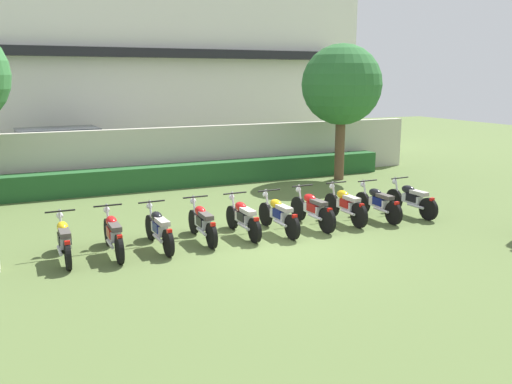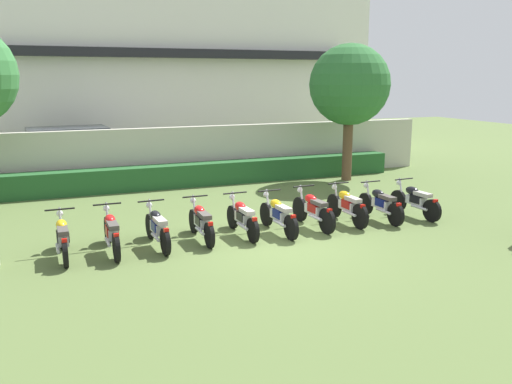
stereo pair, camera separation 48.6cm
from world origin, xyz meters
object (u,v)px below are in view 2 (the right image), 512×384
at_px(motorcycle_in_row_6, 313,209).
at_px(motorcycle_in_row_1, 111,232).
at_px(motorcycle_in_row_5, 278,215).
at_px(motorcycle_in_row_0, 63,237).
at_px(motorcycle_in_row_3, 201,221).
at_px(tree_far_side, 350,85).
at_px(motorcycle_in_row_4, 242,217).
at_px(motorcycle_in_row_9, 415,200).
at_px(parked_car, 73,154).
at_px(motorcycle_in_row_2, 157,227).
at_px(motorcycle_in_row_7, 347,206).
at_px(motorcycle_in_row_8, 380,203).

bearing_deg(motorcycle_in_row_6, motorcycle_in_row_1, 88.16).
bearing_deg(motorcycle_in_row_6, motorcycle_in_row_5, 92.61).
bearing_deg(motorcycle_in_row_0, motorcycle_in_row_3, -87.95).
bearing_deg(tree_far_side, motorcycle_in_row_4, -139.49).
bearing_deg(motorcycle_in_row_5, tree_far_side, -46.53).
xyz_separation_m(motorcycle_in_row_3, motorcycle_in_row_9, (5.88, -0.10, 0.01)).
xyz_separation_m(motorcycle_in_row_0, motorcycle_in_row_9, (8.86, 0.04, 0.00)).
bearing_deg(motorcycle_in_row_6, motorcycle_in_row_4, 86.23).
bearing_deg(motorcycle_in_row_1, motorcycle_in_row_0, 89.71).
xyz_separation_m(motorcycle_in_row_0, motorcycle_in_row_3, (2.98, 0.14, -0.00)).
height_order(parked_car, motorcycle_in_row_1, parked_car).
bearing_deg(tree_far_side, motorcycle_in_row_1, -149.81).
relative_size(motorcycle_in_row_2, motorcycle_in_row_4, 1.02).
relative_size(motorcycle_in_row_2, motorcycle_in_row_3, 1.03).
distance_m(motorcycle_in_row_0, motorcycle_in_row_2, 1.95).
distance_m(tree_far_side, motorcycle_in_row_5, 7.82).
relative_size(motorcycle_in_row_2, motorcycle_in_row_7, 1.02).
relative_size(motorcycle_in_row_6, motorcycle_in_row_7, 1.04).
relative_size(motorcycle_in_row_4, motorcycle_in_row_9, 0.98).
bearing_deg(motorcycle_in_row_4, parked_car, 18.18).
height_order(motorcycle_in_row_2, motorcycle_in_row_4, motorcycle_in_row_2).
bearing_deg(motorcycle_in_row_2, motorcycle_in_row_7, -91.17).
height_order(motorcycle_in_row_5, motorcycle_in_row_7, motorcycle_in_row_7).
bearing_deg(motorcycle_in_row_5, motorcycle_in_row_3, 83.98).
height_order(tree_far_side, motorcycle_in_row_0, tree_far_side).
bearing_deg(motorcycle_in_row_9, motorcycle_in_row_5, 86.27).
distance_m(tree_far_side, motorcycle_in_row_9, 6.03).
bearing_deg(motorcycle_in_row_0, motorcycle_in_row_4, -88.67).
bearing_deg(motorcycle_in_row_3, motorcycle_in_row_1, 93.89).
distance_m(motorcycle_in_row_0, motorcycle_in_row_4, 3.98).
bearing_deg(parked_car, motorcycle_in_row_1, -93.29).
height_order(motorcycle_in_row_3, motorcycle_in_row_8, motorcycle_in_row_8).
xyz_separation_m(motorcycle_in_row_2, motorcycle_in_row_8, (5.83, 0.04, 0.00)).
xyz_separation_m(motorcycle_in_row_0, motorcycle_in_row_1, (0.97, 0.00, 0.01)).
height_order(motorcycle_in_row_2, motorcycle_in_row_3, motorcycle_in_row_2).
distance_m(motorcycle_in_row_1, motorcycle_in_row_9, 7.88).
height_order(motorcycle_in_row_4, motorcycle_in_row_6, motorcycle_in_row_6).
bearing_deg(motorcycle_in_row_3, motorcycle_in_row_4, -90.21).
height_order(motorcycle_in_row_0, motorcycle_in_row_9, motorcycle_in_row_9).
bearing_deg(motorcycle_in_row_7, motorcycle_in_row_9, -93.93).
bearing_deg(motorcycle_in_row_1, tree_far_side, -60.13).
xyz_separation_m(parked_car, motorcycle_in_row_9, (8.04, -8.98, -0.49)).
bearing_deg(motorcycle_in_row_1, motorcycle_in_row_6, -89.02).
xyz_separation_m(motorcycle_in_row_5, motorcycle_in_row_8, (2.93, 0.05, 0.00)).
height_order(motorcycle_in_row_5, motorcycle_in_row_8, same).
height_order(motorcycle_in_row_6, motorcycle_in_row_8, motorcycle_in_row_6).
height_order(motorcycle_in_row_0, motorcycle_in_row_1, motorcycle_in_row_1).
bearing_deg(motorcycle_in_row_2, motorcycle_in_row_5, -92.89).
xyz_separation_m(motorcycle_in_row_1, motorcycle_in_row_9, (7.88, 0.04, -0.00)).
distance_m(motorcycle_in_row_1, motorcycle_in_row_8, 6.81).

